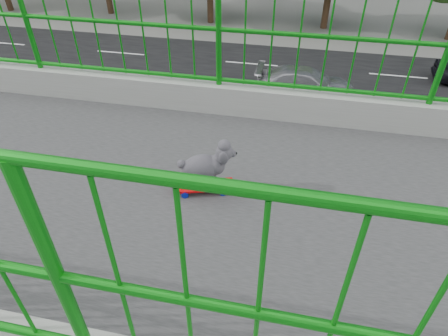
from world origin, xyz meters
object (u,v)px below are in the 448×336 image
Objects in this scene: car_1 at (365,170)px; car_6 at (13,126)px; skateboard at (204,187)px; car_3 at (306,84)px; poodle at (206,165)px.

car_6 is (0.00, -13.63, 0.05)m from car_1.
skateboard is 0.10× the size of car_3.
skateboard is 11.57m from car_1.
poodle reaches higher than car_3.
car_1 is 0.78× the size of car_6.
car_3 is at bearing 159.48° from poodle.
car_3 is at bearing 159.40° from skateboard.
car_3 is (-6.40, -2.30, 0.01)m from car_1.
skateboard is 0.12× the size of car_1.
car_6 is (-9.10, -10.36, -6.30)m from skateboard.
skateboard is 1.11× the size of poodle.
car_6 is at bearing -148.29° from skateboard.
skateboard is 0.22m from poodle.
skateboard reaches higher than car_3.
car_3 is at bearing 119.45° from car_6.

